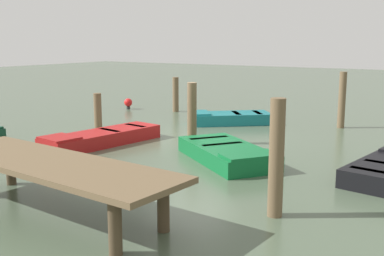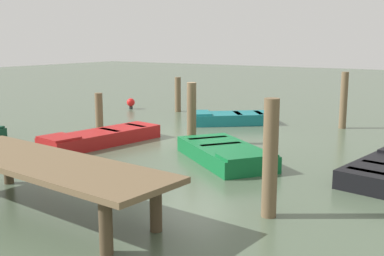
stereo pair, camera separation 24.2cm
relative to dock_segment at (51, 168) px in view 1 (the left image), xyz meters
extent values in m
plane|color=#475642|center=(1.32, -6.74, -0.83)|extent=(80.00, 80.00, 0.00)
cube|color=brown|center=(0.00, 0.00, 0.07)|extent=(5.41, 1.93, 0.10)
cylinder|color=#473927|center=(2.08, -0.70, -0.41)|extent=(0.20, 0.20, 0.85)
cylinder|color=#473927|center=(-2.08, 0.70, -0.41)|extent=(0.20, 0.20, 0.85)
cylinder|color=#473927|center=(-2.16, -0.37, -0.41)|extent=(0.20, 0.20, 0.85)
cube|color=maroon|center=(3.13, -4.66, -0.63)|extent=(1.63, 3.87, 0.40)
cube|color=black|center=(3.13, -4.66, -0.49)|extent=(1.31, 3.28, 0.04)
cube|color=maroon|center=(3.35, -3.21, -0.40)|extent=(1.09, 0.96, 0.06)
cube|color=black|center=(3.09, -4.94, -0.45)|extent=(0.87, 0.32, 0.04)
cube|color=black|center=(2.93, -5.96, -0.45)|extent=(0.87, 0.32, 0.04)
cube|color=#14666B|center=(1.60, -9.84, -0.63)|extent=(3.01, 2.81, 0.40)
cube|color=beige|center=(1.60, -9.84, -0.49)|extent=(2.50, 2.32, 0.04)
cube|color=#14666B|center=(2.46, -9.11, -0.40)|extent=(1.20, 1.25, 0.06)
cube|color=#9B9789|center=(1.43, -9.98, -0.45)|extent=(0.77, 0.86, 0.04)
cube|color=#9B9789|center=(0.82, -10.50, -0.45)|extent=(0.77, 0.86, 0.04)
cube|color=#776E5D|center=(-4.61, -5.23, -0.45)|extent=(0.89, 0.33, 0.04)
cube|color=#776E5D|center=(-4.49, -4.46, -0.45)|extent=(0.89, 0.33, 0.04)
cube|color=#0F602D|center=(-0.87, -4.91, -0.63)|extent=(3.38, 2.99, 0.40)
cube|color=orange|center=(-0.87, -4.91, -0.49)|extent=(2.81, 2.46, 0.04)
cube|color=#0F602D|center=(-1.86, -4.20, -0.40)|extent=(1.32, 1.46, 0.06)
cube|color=#B06E1E|center=(-0.68, -5.05, -0.45)|extent=(0.82, 1.03, 0.04)
cube|color=#B06E1E|center=(0.02, -5.55, -0.45)|extent=(0.82, 1.03, 0.04)
cylinder|color=brown|center=(-3.42, -1.96, 0.21)|extent=(0.26, 0.26, 2.08)
cylinder|color=brown|center=(5.12, -6.59, -0.22)|extent=(0.27, 0.27, 1.23)
cylinder|color=brown|center=(0.96, -6.17, 0.08)|extent=(0.27, 0.27, 1.83)
cylinder|color=brown|center=(-2.07, -11.18, 0.15)|extent=(0.25, 0.25, 1.97)
cylinder|color=brown|center=(4.99, -11.24, -0.09)|extent=(0.26, 0.26, 1.48)
cylinder|color=#262626|center=(7.20, -10.73, -0.77)|extent=(0.16, 0.16, 0.12)
sphere|color=red|center=(7.20, -10.73, -0.53)|extent=(0.36, 0.36, 0.36)
camera|label=1|loc=(-6.41, 5.51, 2.21)|focal=44.43mm
camera|label=2|loc=(-6.62, 5.38, 2.21)|focal=44.43mm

